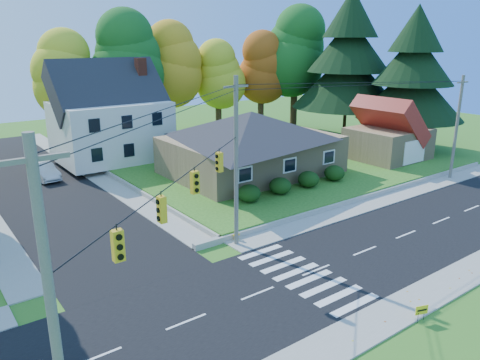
{
  "coord_description": "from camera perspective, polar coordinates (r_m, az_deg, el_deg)",
  "views": [
    {
      "loc": [
        -16.69,
        -15.69,
        11.88
      ],
      "look_at": [
        0.85,
        8.0,
        2.97
      ],
      "focal_mm": 35.0,
      "sensor_mm": 36.0,
      "label": 1
    }
  ],
  "objects": [
    {
      "name": "ground",
      "position": [
        25.8,
        9.26,
        -10.83
      ],
      "size": [
        120.0,
        120.0,
        0.0
      ],
      "primitive_type": "plane",
      "color": "#3D7923"
    },
    {
      "name": "road_main",
      "position": [
        25.8,
        9.26,
        -10.81
      ],
      "size": [
        90.0,
        8.0,
        0.02
      ],
      "primitive_type": "cube",
      "color": "black",
      "rests_on": "ground"
    },
    {
      "name": "road_cross",
      "position": [
        44.21,
        -23.77,
        -0.21
      ],
      "size": [
        8.0,
        44.0,
        0.02
      ],
      "primitive_type": "cube",
      "color": "black",
      "rests_on": "ground"
    },
    {
      "name": "sidewalk_north",
      "position": [
        29.1,
        2.19,
        -7.2
      ],
      "size": [
        90.0,
        2.0,
        0.08
      ],
      "primitive_type": "cube",
      "color": "#9C9A90",
      "rests_on": "ground"
    },
    {
      "name": "sidewalk_south",
      "position": [
        23.09,
        18.44,
        -15.0
      ],
      "size": [
        90.0,
        2.0,
        0.08
      ],
      "primitive_type": "cube",
      "color": "#9C9A90",
      "rests_on": "ground"
    },
    {
      "name": "lawn",
      "position": [
        48.61,
        2.4,
        2.97
      ],
      "size": [
        30.0,
        30.0,
        0.5
      ],
      "primitive_type": "cube",
      "color": "#3D7923",
      "rests_on": "ground"
    },
    {
      "name": "ranch_house",
      "position": [
        41.08,
        1.38,
        4.72
      ],
      "size": [
        14.6,
        10.6,
        5.4
      ],
      "color": "tan",
      "rests_on": "lawn"
    },
    {
      "name": "colonial_house",
      "position": [
        47.35,
        -15.5,
        7.35
      ],
      "size": [
        10.4,
        8.4,
        9.6
      ],
      "color": "silver",
      "rests_on": "lawn"
    },
    {
      "name": "garage",
      "position": [
        48.42,
        17.66,
        5.28
      ],
      "size": [
        7.3,
        6.3,
        4.6
      ],
      "color": "tan",
      "rests_on": "lawn"
    },
    {
      "name": "hedge_row",
      "position": [
        36.74,
        6.68,
        -0.29
      ],
      "size": [
        10.7,
        1.7,
        1.27
      ],
      "color": "#163A10",
      "rests_on": "lawn"
    },
    {
      "name": "traffic_infrastructure",
      "position": [
        24.68,
        7.34,
        0.85
      ],
      "size": [
        38.1,
        10.66,
        10.0
      ],
      "color": "#666059",
      "rests_on": "ground"
    },
    {
      "name": "tree_lot_0",
      "position": [
        51.94,
        -20.45,
        11.86
      ],
      "size": [
        6.72,
        6.72,
        12.51
      ],
      "color": "#3F2A19",
      "rests_on": "lawn"
    },
    {
      "name": "tree_lot_1",
      "position": [
        52.95,
        -13.89,
        13.9
      ],
      "size": [
        7.84,
        7.84,
        14.6
      ],
      "color": "#3F2A19",
      "rests_on": "lawn"
    },
    {
      "name": "tree_lot_2",
      "position": [
        56.48,
        -8.5,
        13.69
      ],
      "size": [
        7.28,
        7.28,
        13.56
      ],
      "color": "#3F2A19",
      "rests_on": "lawn"
    },
    {
      "name": "tree_lot_3",
      "position": [
        58.79,
        -2.69,
        12.69
      ],
      "size": [
        6.16,
        6.16,
        11.47
      ],
      "color": "#3F2A19",
      "rests_on": "lawn"
    },
    {
      "name": "tree_lot_4",
      "position": [
        61.51,
        2.61,
        13.48
      ],
      "size": [
        6.72,
        6.72,
        12.51
      ],
      "color": "#3F2A19",
      "rests_on": "lawn"
    },
    {
      "name": "tree_lot_5",
      "position": [
        62.55,
        6.78,
        15.24
      ],
      "size": [
        8.4,
        8.4,
        15.64
      ],
      "color": "#3F2A19",
      "rests_on": "lawn"
    },
    {
      "name": "conifer_east_a",
      "position": [
        57.75,
        13.09,
        13.94
      ],
      "size": [
        12.8,
        12.8,
        16.96
      ],
      "color": "#3F2A19",
      "rests_on": "lawn"
    },
    {
      "name": "conifer_east_b",
      "position": [
        53.77,
        20.31,
        11.97
      ],
      "size": [
        11.2,
        11.2,
        14.84
      ],
      "color": "#3F2A19",
      "rests_on": "lawn"
    },
    {
      "name": "white_car",
      "position": [
        44.49,
        -22.83,
        1.01
      ],
      "size": [
        1.92,
        4.63,
        1.49
      ],
      "primitive_type": "imported",
      "rotation": [
        0.0,
        0.0,
        0.08
      ],
      "color": "#BEBEBE",
      "rests_on": "road_cross"
    },
    {
      "name": "fire_hydrant",
      "position": [
        28.81,
        -0.45,
        -6.8
      ],
      "size": [
        0.4,
        0.31,
        0.7
      ],
      "color": "#FFCA00",
      "rests_on": "ground"
    },
    {
      "name": "yard_sign",
      "position": [
        22.54,
        21.28,
        -14.59
      ],
      "size": [
        0.61,
        0.23,
        0.79
      ],
      "color": "black",
      "rests_on": "ground"
    }
  ]
}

